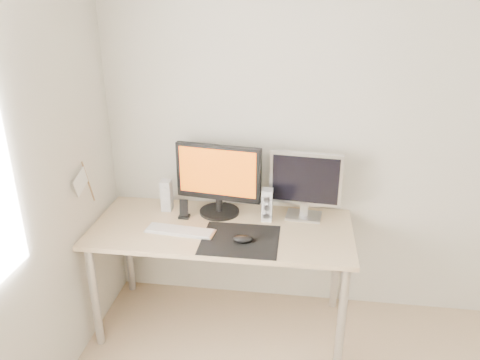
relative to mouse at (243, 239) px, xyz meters
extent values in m
plane|color=silver|center=(0.77, 0.54, 0.50)|extent=(3.50, 0.00, 3.50)
cube|color=black|center=(-0.02, 0.03, -0.02)|extent=(0.45, 0.40, 0.00)
ellipsoid|color=black|center=(0.00, 0.00, 0.00)|extent=(0.12, 0.07, 0.04)
cube|color=#D1B587|center=(-0.16, 0.17, -0.04)|extent=(1.60, 0.70, 0.03)
cylinder|color=silver|center=(-0.90, -0.12, -0.40)|extent=(0.05, 0.05, 0.70)
cylinder|color=silver|center=(0.58, -0.12, -0.40)|extent=(0.05, 0.05, 0.70)
cylinder|color=silver|center=(-0.90, 0.46, -0.40)|extent=(0.05, 0.05, 0.70)
cylinder|color=silver|center=(0.58, 0.46, -0.40)|extent=(0.05, 0.05, 0.70)
cylinder|color=black|center=(-0.20, 0.37, -0.02)|extent=(0.29, 0.29, 0.02)
cylinder|color=black|center=(-0.20, 0.37, 0.05)|extent=(0.05, 0.05, 0.12)
cube|color=black|center=(-0.20, 0.36, 0.26)|extent=(0.55, 0.12, 0.36)
cube|color=orange|center=(-0.21, 0.33, 0.27)|extent=(0.50, 0.07, 0.30)
cube|color=#BBBBBD|center=(0.34, 0.38, -0.02)|extent=(0.23, 0.18, 0.01)
cube|color=#ABABAD|center=(0.34, 0.38, 0.04)|extent=(0.05, 0.04, 0.10)
cube|color=#B7B8BA|center=(0.34, 0.38, 0.24)|extent=(0.45, 0.08, 0.34)
cube|color=black|center=(0.34, 0.36, 0.24)|extent=(0.41, 0.04, 0.30)
cube|color=silver|center=(-0.55, 0.36, 0.08)|extent=(0.07, 0.08, 0.21)
cylinder|color=silver|center=(-0.55, 0.32, 0.02)|extent=(0.04, 0.01, 0.04)
cylinder|color=silver|center=(-0.55, 0.32, 0.08)|extent=(0.04, 0.01, 0.04)
cylinder|color=silver|center=(-0.55, 0.32, 0.14)|extent=(0.04, 0.01, 0.04)
cube|color=silver|center=(0.11, 0.31, 0.08)|extent=(0.07, 0.08, 0.21)
cylinder|color=silver|center=(0.11, 0.27, 0.02)|extent=(0.04, 0.01, 0.04)
cylinder|color=#B3B4B6|center=(0.11, 0.27, 0.08)|extent=(0.04, 0.01, 0.04)
cylinder|color=#BBBBBD|center=(0.11, 0.27, 0.14)|extent=(0.04, 0.01, 0.04)
cube|color=silver|center=(-0.39, 0.08, -0.02)|extent=(0.43, 0.16, 0.01)
cube|color=white|center=(-0.39, 0.08, -0.01)|extent=(0.41, 0.14, 0.01)
cube|color=black|center=(-0.41, 0.27, -0.02)|extent=(0.07, 0.06, 0.01)
cube|color=black|center=(-0.41, 0.27, 0.04)|extent=(0.05, 0.02, 0.11)
cylinder|color=#A57F54|center=(-0.95, 0.09, 0.27)|extent=(0.01, 0.10, 0.29)
cube|color=white|center=(-0.94, 0.00, 0.31)|extent=(0.00, 0.19, 0.15)
camera|label=1|loc=(0.30, -2.34, 1.34)|focal=35.00mm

